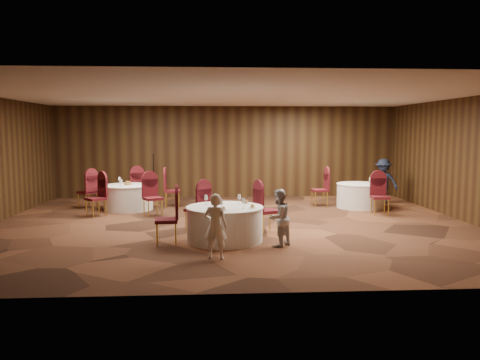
{
  "coord_description": "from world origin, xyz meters",
  "views": [
    {
      "loc": [
        -0.5,
        -11.51,
        2.33
      ],
      "look_at": [
        0.2,
        0.2,
        1.1
      ],
      "focal_mm": 35.0,
      "sensor_mm": 36.0,
      "label": 1
    }
  ],
  "objects": [
    {
      "name": "ground",
      "position": [
        0.0,
        0.0,
        0.0
      ],
      "size": [
        12.0,
        12.0,
        0.0
      ],
      "primitive_type": "plane",
      "color": "black",
      "rests_on": "ground"
    },
    {
      "name": "mic_stand",
      "position": [
        -2.46,
        4.23,
        0.46
      ],
      "size": [
        0.24,
        0.24,
        1.57
      ],
      "color": "black",
      "rests_on": "ground"
    },
    {
      "name": "man_c",
      "position": [
        5.01,
        3.17,
        0.72
      ],
      "size": [
        1.07,
        0.96,
        1.44
      ],
      "primitive_type": "imported",
      "rotation": [
        0.0,
        0.0,
        5.7
      ],
      "color": "black",
      "rests_on": "ground"
    },
    {
      "name": "tabletop_main",
      "position": [
        -0.05,
        -1.82,
        0.84
      ],
      "size": [
        1.08,
        1.02,
        0.22
      ],
      "color": "silver",
      "rests_on": "table_main"
    },
    {
      "name": "woman_a",
      "position": [
        -0.45,
        -3.14,
        0.61
      ],
      "size": [
        0.5,
        0.39,
        1.21
      ],
      "primitive_type": "imported",
      "rotation": [
        0.0,
        0.0,
        2.9
      ],
      "color": "white",
      "rests_on": "ground"
    },
    {
      "name": "table_right",
      "position": [
        4.0,
        2.35,
        0.38
      ],
      "size": [
        1.42,
        1.42,
        0.74
      ],
      "color": "white",
      "rests_on": "ground"
    },
    {
      "name": "table_left",
      "position": [
        -3.0,
        2.4,
        0.38
      ],
      "size": [
        1.46,
        1.46,
        0.74
      ],
      "color": "white",
      "rests_on": "ground"
    },
    {
      "name": "chairs_right",
      "position": [
        3.52,
        1.99,
        0.5
      ],
      "size": [
        1.89,
        2.19,
        1.0
      ],
      "color": "#460E1A",
      "rests_on": "ground"
    },
    {
      "name": "chairs_main",
      "position": [
        -0.52,
        -1.15,
        0.5
      ],
      "size": [
        2.83,
        1.89,
        1.0
      ],
      "color": "#460E1A",
      "rests_on": "ground"
    },
    {
      "name": "tabletop_left",
      "position": [
        -3.0,
        2.41,
        0.82
      ],
      "size": [
        0.79,
        0.79,
        0.22
      ],
      "color": "silver",
      "rests_on": "table_left"
    },
    {
      "name": "room_shell",
      "position": [
        0.0,
        0.0,
        1.96
      ],
      "size": [
        12.0,
        12.0,
        12.0
      ],
      "color": "silver",
      "rests_on": "ground"
    },
    {
      "name": "woman_b",
      "position": [
        0.84,
        -2.26,
        0.58
      ],
      "size": [
        0.71,
        0.71,
        1.16
      ],
      "primitive_type": "imported",
      "rotation": [
        0.0,
        0.0,
        3.91
      ],
      "color": "#ABAAAF",
      "rests_on": "ground"
    },
    {
      "name": "tabletop_right",
      "position": [
        4.23,
        2.14,
        0.9
      ],
      "size": [
        0.08,
        0.08,
        0.22
      ],
      "color": "silver",
      "rests_on": "table_right"
    },
    {
      "name": "table_main",
      "position": [
        -0.24,
        -1.74,
        0.38
      ],
      "size": [
        1.64,
        1.64,
        0.74
      ],
      "color": "white",
      "rests_on": "ground"
    },
    {
      "name": "chairs_left",
      "position": [
        -2.97,
        2.42,
        0.5
      ],
      "size": [
        3.17,
        3.12,
        1.0
      ],
      "color": "#460E1A",
      "rests_on": "ground"
    }
  ]
}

